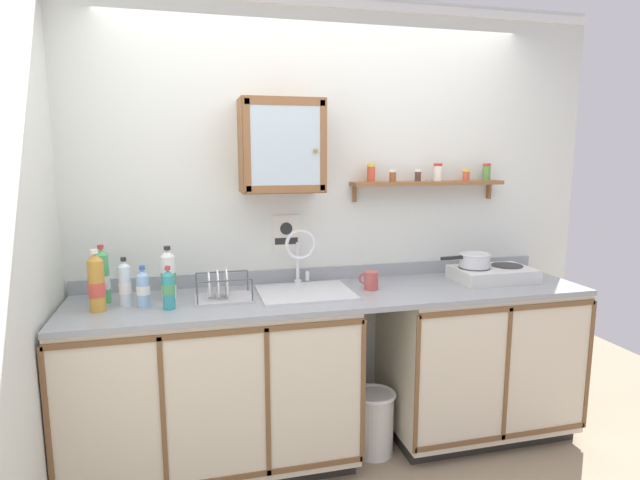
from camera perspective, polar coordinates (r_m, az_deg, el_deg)
name	(u,v)px	position (r m, az deg, el deg)	size (l,w,h in m)	color
back_wall	(322,221)	(3.23, 0.19, 2.12)	(3.56, 0.07, 2.65)	silver
lower_cabinet_run	(213,388)	(3.04, -11.54, -15.51)	(1.54, 0.65, 0.94)	black
lower_cabinet_run_right	(476,359)	(3.49, 16.63, -12.36)	(1.13, 0.65, 0.94)	black
countertop	(337,295)	(2.98, 1.86, -5.99)	(2.92, 0.67, 0.03)	gray
backsplash	(323,273)	(3.26, 0.35, -3.66)	(2.92, 0.02, 0.08)	gray
sink	(305,293)	(2.98, -1.68, -5.82)	(0.52, 0.46, 0.45)	silver
hot_plate_stove	(493,274)	(3.41, 18.28, -3.52)	(0.48, 0.31, 0.09)	silver
saucepan	(474,260)	(3.35, 16.45, -2.08)	(0.33, 0.19, 0.09)	silver
bottle_juice_amber_0	(96,284)	(2.83, -23.17, -4.39)	(0.08, 0.08, 0.31)	gold
bottle_water_clear_1	(125,284)	(2.89, -20.48, -4.51)	(0.06, 0.06, 0.25)	silver
bottle_water_blue_2	(143,288)	(2.83, -18.70, -5.01)	(0.07, 0.07, 0.21)	#8CB7E0
bottle_opaque_white_3	(168,275)	(2.93, -16.19, -3.71)	(0.08, 0.08, 0.29)	white
bottle_detergent_teal_4	(169,289)	(2.75, -16.17, -5.18)	(0.06, 0.06, 0.22)	teal
bottle_soda_green_5	(103,277)	(2.97, -22.61, -3.74)	(0.07, 0.07, 0.31)	#4CB266
dish_rack	(222,292)	(2.87, -10.63, -5.59)	(0.31, 0.23, 0.17)	#B2B2B7
mug	(371,280)	(3.04, 5.53, -4.40)	(0.10, 0.11, 0.11)	#B24C47
wall_cabinet	(281,146)	(2.99, -4.22, 10.18)	(0.46, 0.29, 0.52)	brown
spice_shelf	(429,181)	(3.36, 11.78, 6.34)	(0.99, 0.14, 0.23)	brown
warning_sign	(286,233)	(3.16, -3.71, 0.75)	(0.16, 0.01, 0.22)	silver
trash_bin	(374,421)	(3.26, 5.88, -19.06)	(0.26, 0.26, 0.38)	silver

